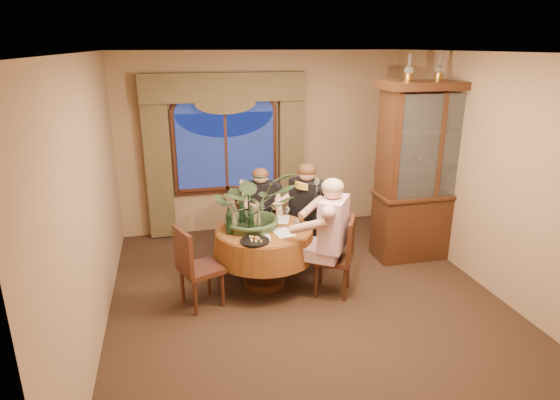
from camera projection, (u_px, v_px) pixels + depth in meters
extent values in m
plane|color=black|center=(306.00, 300.00, 5.54)|extent=(5.00, 5.00, 0.00)
plane|color=#957655|center=(263.00, 143.00, 7.40)|extent=(4.50, 0.00, 4.50)
plane|color=#957655|center=(489.00, 174.00, 5.59)|extent=(0.00, 5.00, 5.00)
plane|color=white|center=(311.00, 53.00, 4.65)|extent=(5.00, 5.00, 0.00)
cube|color=#4C4126|center=(158.00, 164.00, 7.00)|extent=(0.38, 0.14, 2.32)
cube|color=#4C4126|center=(291.00, 156.00, 7.46)|extent=(0.38, 0.14, 2.32)
cylinder|color=maroon|center=(264.00, 257.00, 5.80)|extent=(1.66, 1.66, 0.75)
cube|color=black|center=(429.00, 173.00, 6.37)|extent=(1.50, 0.59, 2.43)
cube|color=black|center=(333.00, 256.00, 5.57)|extent=(0.57, 0.57, 0.96)
cube|color=black|center=(319.00, 232.00, 6.27)|extent=(0.55, 0.55, 0.96)
cube|color=black|center=(252.00, 223.00, 6.62)|extent=(0.42, 0.42, 0.96)
cube|color=black|center=(201.00, 267.00, 5.30)|extent=(0.55, 0.55, 0.96)
imported|color=#395330|center=(254.00, 176.00, 5.54)|extent=(1.01, 1.13, 0.88)
imported|color=#4E5932|center=(271.00, 228.00, 5.64)|extent=(0.16, 0.16, 0.05)
cylinder|color=black|center=(255.00, 241.00, 5.29)|extent=(0.33, 0.33, 0.02)
cylinder|color=black|center=(251.00, 219.00, 5.53)|extent=(0.07, 0.07, 0.33)
cylinder|color=tan|center=(234.00, 215.00, 5.66)|extent=(0.07, 0.07, 0.33)
cylinder|color=black|center=(229.00, 221.00, 5.47)|extent=(0.07, 0.07, 0.33)
cylinder|color=black|center=(242.00, 212.00, 5.76)|extent=(0.07, 0.07, 0.33)
cube|color=white|center=(283.00, 233.00, 5.55)|extent=(0.26, 0.33, 0.00)
cube|color=white|center=(280.00, 219.00, 5.96)|extent=(0.29, 0.35, 0.00)
cube|color=white|center=(261.00, 236.00, 5.44)|extent=(0.24, 0.32, 0.00)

